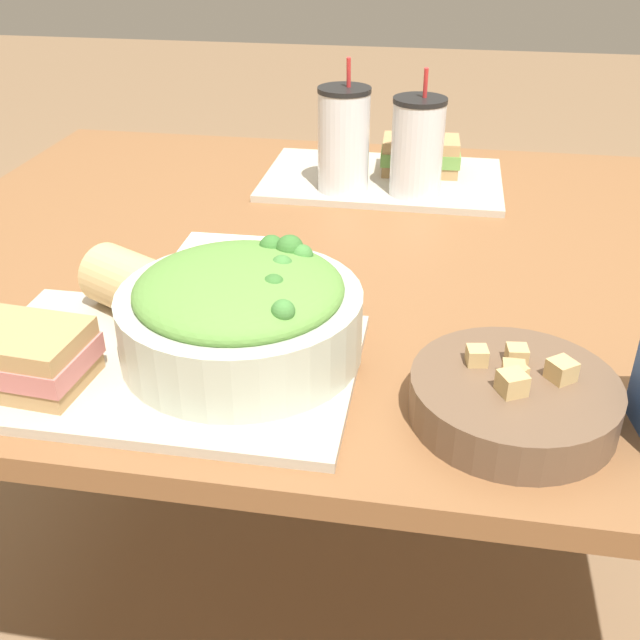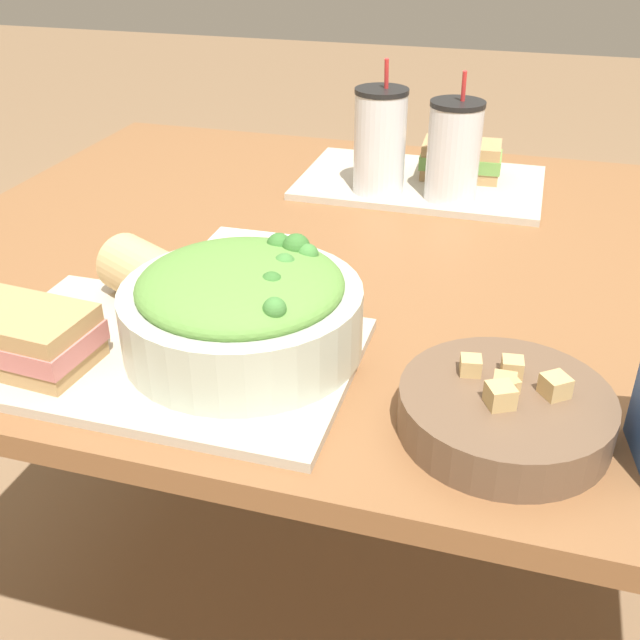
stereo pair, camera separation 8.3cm
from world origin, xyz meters
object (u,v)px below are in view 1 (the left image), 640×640
napkin_folded (224,247)px  drink_cup_red (417,150)px  salad_bowl (241,311)px  baguette_near (143,288)px  soup_bowl (514,397)px  sandwich_far (420,155)px  sandwich_near (20,356)px  drink_cup_dark (344,143)px

napkin_folded → drink_cup_red: bearing=42.8°
salad_bowl → baguette_near: (-0.14, 0.06, -0.02)m
soup_bowl → baguette_near: 0.45m
salad_bowl → drink_cup_red: drink_cup_red is taller
salad_bowl → sandwich_far: size_ratio=1.85×
drink_cup_red → soup_bowl: bearing=-77.3°
salad_bowl → drink_cup_red: 0.57m
sandwich_near → baguette_near: baguette_near is taller
baguette_near → napkin_folded: baguette_near is taller
sandwich_far → napkin_folded: (-0.27, -0.36, -0.04)m
drink_cup_dark → napkin_folded: size_ratio=1.71×
drink_cup_dark → drink_cup_red: (0.12, 0.00, -0.01)m
soup_bowl → baguette_near: baguette_near is taller
baguette_near → sandwich_far: size_ratio=1.11×
salad_bowl → sandwich_far: bearing=76.0°
salad_bowl → drink_cup_dark: (0.04, 0.54, 0.03)m
napkin_folded → salad_bowl: bearing=-69.9°
napkin_folded → drink_cup_dark: bearing=59.9°
sandwich_near → drink_cup_dark: drink_cup_dark is taller
soup_bowl → drink_cup_dark: 0.66m
salad_bowl → drink_cup_dark: bearing=86.2°
soup_bowl → napkin_folded: soup_bowl is taller
drink_cup_red → sandwich_far: bearing=88.7°
sandwich_near → baguette_near: size_ratio=0.92×
baguette_near → napkin_folded: bearing=20.1°
sandwich_far → salad_bowl: bearing=-106.7°
baguette_near → drink_cup_dark: size_ratio=0.73×
baguette_near → salad_bowl: bearing=-85.7°
sandwich_near → salad_bowl: bearing=28.6°
baguette_near → napkin_folded: size_ratio=1.25×
baguette_near → sandwich_far: (0.30, 0.60, -0.01)m
soup_bowl → drink_cup_dark: bearing=113.4°
baguette_near → napkin_folded: (0.03, 0.23, -0.05)m
sandwich_far → soup_bowl: bearing=-82.2°
sandwich_near → drink_cup_red: drink_cup_red is taller
soup_bowl → drink_cup_red: bearing=102.7°
sandwich_far → drink_cup_red: 0.12m
sandwich_near → sandwich_far: same height
sandwich_near → napkin_folded: size_ratio=1.16×
drink_cup_dark → soup_bowl: bearing=-66.6°
salad_bowl → soup_bowl: size_ratio=1.29×
salad_bowl → drink_cup_dark: size_ratio=1.21×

